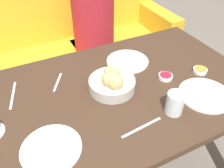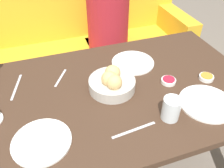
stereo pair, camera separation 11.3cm
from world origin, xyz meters
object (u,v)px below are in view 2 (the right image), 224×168
object	(u,v)px
knife_silver	(134,130)
fork_silver	(16,87)
seated_person	(108,40)
plate_far_center	(133,62)
plate_near_right	(207,103)
couch	(81,54)
jam_bowl_honey	(206,77)
plate_near_left	(42,142)
water_tumbler	(171,109)
bread_basket	(112,82)
spoon_coffee	(61,78)
jam_bowl_berry	(168,81)

from	to	relation	value
knife_silver	fork_silver	bearing A→B (deg)	135.10
seated_person	plate_far_center	size ratio (longest dim) A/B	5.00
plate_far_center	knife_silver	world-z (taller)	plate_far_center
plate_near_right	seated_person	bearing A→B (deg)	95.62
couch	plate_far_center	size ratio (longest dim) A/B	8.06
seated_person	jam_bowl_honey	bearing A→B (deg)	-77.00
plate_far_center	jam_bowl_honey	size ratio (longest dim) A/B	3.20
plate_near_left	water_tumbler	distance (m)	0.53
plate_near_left	seated_person	bearing A→B (deg)	60.08
plate_far_center	knife_silver	size ratio (longest dim) A/B	1.20
plate_near_left	knife_silver	distance (m)	0.36
couch	bread_basket	world-z (taller)	couch
couch	knife_silver	bearing A→B (deg)	-92.15
couch	spoon_coffee	size ratio (longest dim) A/B	14.35
plate_far_center	plate_near_right	bearing A→B (deg)	-65.25
couch	knife_silver	size ratio (longest dim) A/B	9.69
jam_bowl_berry	plate_near_right	bearing A→B (deg)	-65.72
fork_silver	couch	bearing A→B (deg)	60.18
spoon_coffee	plate_near_right	bearing A→B (deg)	-34.36
plate_near_right	fork_silver	xyz separation A→B (m)	(-0.81, 0.40, -0.00)
jam_bowl_berry	fork_silver	bearing A→B (deg)	163.75
jam_bowl_berry	fork_silver	world-z (taller)	jam_bowl_berry
jam_bowl_honey	spoon_coffee	xyz separation A→B (m)	(-0.70, 0.25, -0.01)
seated_person	spoon_coffee	xyz separation A→B (m)	(-0.48, -0.70, 0.23)
plate_far_center	knife_silver	distance (m)	0.48
spoon_coffee	jam_bowl_honey	bearing A→B (deg)	-19.57
seated_person	water_tumbler	bearing A→B (deg)	-94.70
plate_near_left	spoon_coffee	size ratio (longest dim) A/B	1.74
water_tumbler	couch	bearing A→B (deg)	95.48
plate_near_left	spoon_coffee	bearing A→B (deg)	70.52
plate_near_left	knife_silver	size ratio (longest dim) A/B	1.17
water_tumbler	knife_silver	bearing A→B (deg)	-174.52
seated_person	plate_near_left	bearing A→B (deg)	-119.92
seated_person	bread_basket	world-z (taller)	seated_person
plate_near_left	jam_bowl_berry	bearing A→B (deg)	14.66
spoon_coffee	seated_person	bearing A→B (deg)	55.13
jam_bowl_berry	spoon_coffee	size ratio (longest dim) A/B	0.56
plate_far_center	spoon_coffee	size ratio (longest dim) A/B	1.78
plate_far_center	jam_bowl_berry	bearing A→B (deg)	-64.84
plate_near_left	plate_far_center	xyz separation A→B (m)	(0.54, 0.38, 0.00)
plate_near_right	knife_silver	world-z (taller)	plate_near_right
jam_bowl_berry	spoon_coffee	distance (m)	0.55
spoon_coffee	knife_silver	bearing A→B (deg)	-63.18
plate_near_right	spoon_coffee	world-z (taller)	plate_near_right
fork_silver	spoon_coffee	xyz separation A→B (m)	(0.22, 0.00, 0.00)
bread_basket	plate_near_left	bearing A→B (deg)	-149.51
plate_near_right	knife_silver	size ratio (longest dim) A/B	1.27
plate_near_left	jam_bowl_berry	xyz separation A→B (m)	(0.64, 0.17, 0.01)
bread_basket	spoon_coffee	xyz separation A→B (m)	(-0.22, 0.17, -0.04)
seated_person	water_tumbler	xyz separation A→B (m)	(-0.09, -1.12, 0.28)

